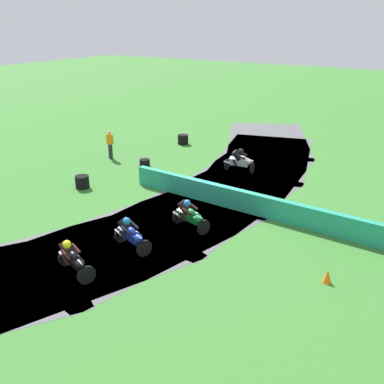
% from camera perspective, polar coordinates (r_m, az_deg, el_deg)
% --- Properties ---
extents(ground_plane, '(120.00, 120.00, 0.00)m').
position_cam_1_polar(ground_plane, '(19.71, 2.46, -1.32)').
color(ground_plane, '#38752D').
extents(track_asphalt, '(11.13, 33.37, 0.01)m').
position_cam_1_polar(track_asphalt, '(20.40, -0.63, -0.48)').
color(track_asphalt, '#515156').
rests_on(track_asphalt, ground).
extents(safety_barrier, '(19.97, 1.46, 0.90)m').
position_cam_1_polar(safety_barrier, '(17.33, 19.05, -4.26)').
color(safety_barrier, '#239375').
rests_on(safety_barrier, ground).
extents(motorcycle_lead_black, '(1.68, 1.19, 1.43)m').
position_cam_1_polar(motorcycle_lead_black, '(14.49, -14.98, -8.21)').
color(motorcycle_lead_black, black).
rests_on(motorcycle_lead_black, ground).
extents(motorcycle_chase_blue, '(1.69, 1.14, 1.43)m').
position_cam_1_polar(motorcycle_chase_blue, '(15.62, -7.86, -5.35)').
color(motorcycle_chase_blue, black).
rests_on(motorcycle_chase_blue, ground).
extents(motorcycle_trailing_green, '(1.70, 1.11, 1.42)m').
position_cam_1_polar(motorcycle_trailing_green, '(16.93, -0.28, -2.96)').
color(motorcycle_trailing_green, black).
rests_on(motorcycle_trailing_green, ground).
extents(motorcycle_fourth_white, '(1.69, 0.93, 1.43)m').
position_cam_1_polar(motorcycle_fourth_white, '(23.46, 6.21, 4.01)').
color(motorcycle_fourth_white, black).
rests_on(motorcycle_fourth_white, ground).
extents(tire_stack_mid_a, '(0.66, 0.66, 0.60)m').
position_cam_1_polar(tire_stack_mid_a, '(21.90, -13.89, 1.27)').
color(tire_stack_mid_a, black).
rests_on(tire_stack_mid_a, ground).
extents(tire_stack_mid_b, '(0.56, 0.56, 0.40)m').
position_cam_1_polar(tire_stack_mid_b, '(24.56, -6.08, 3.74)').
color(tire_stack_mid_b, black).
rests_on(tire_stack_mid_b, ground).
extents(tire_stack_far, '(0.67, 0.67, 0.60)m').
position_cam_1_polar(tire_stack_far, '(28.84, -1.16, 6.75)').
color(tire_stack_far, black).
rests_on(tire_stack_far, ground).
extents(track_marshal, '(0.34, 0.24, 1.63)m').
position_cam_1_polar(track_marshal, '(26.10, -10.45, 5.98)').
color(track_marshal, '#232328').
rests_on(track_marshal, ground).
extents(traffic_cone, '(0.28, 0.28, 0.44)m').
position_cam_1_polar(traffic_cone, '(14.51, 16.96, -10.28)').
color(traffic_cone, orange).
rests_on(traffic_cone, ground).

